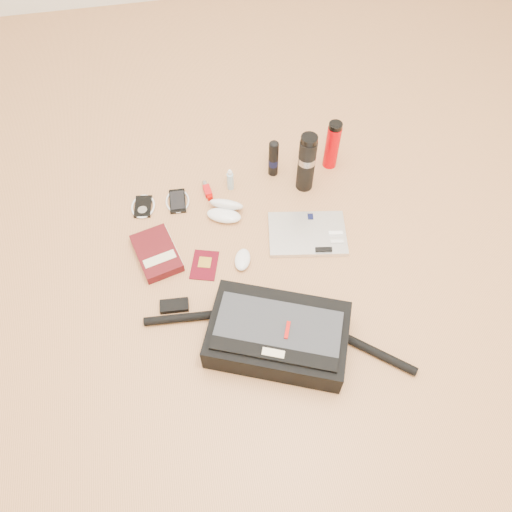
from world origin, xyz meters
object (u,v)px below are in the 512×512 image
messenger_bag (277,335)px  laptop (308,234)px  book (157,253)px  thermos_black (307,163)px  thermos_red (332,145)px

messenger_bag → laptop: 0.49m
book → messenger_bag: bearing=-64.2°
book → thermos_black: 0.71m
thermos_black → thermos_red: size_ratio=1.20×
messenger_bag → thermos_black: 0.75m
thermos_black → messenger_bag: bearing=-111.6°
messenger_bag → thermos_black: size_ratio=3.21×
laptop → thermos_black: (0.05, 0.26, 0.13)m
messenger_bag → thermos_black: (0.27, 0.69, 0.08)m
thermos_black → thermos_red: (0.14, 0.10, -0.03)m
book → thermos_red: size_ratio=1.09×
messenger_bag → thermos_red: size_ratio=3.84×
thermos_red → thermos_black: bearing=-144.2°
thermos_red → book: bearing=-156.3°
messenger_bag → thermos_black: bearing=90.8°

